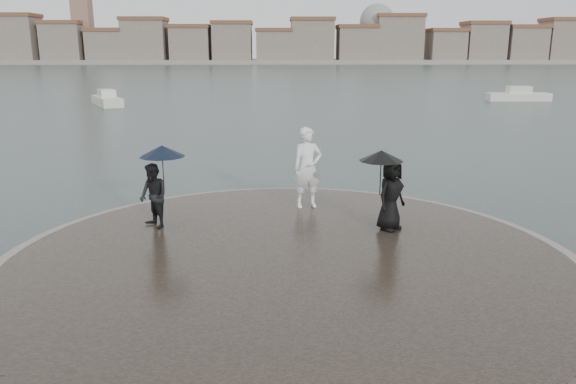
{
  "coord_description": "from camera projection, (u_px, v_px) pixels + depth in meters",
  "views": [
    {
      "loc": [
        -0.33,
        -7.75,
        4.69
      ],
      "look_at": [
        0.0,
        4.8,
        1.45
      ],
      "focal_mm": 35.0,
      "sensor_mm": 36.0,
      "label": 1
    }
  ],
  "objects": [
    {
      "name": "visitor_left",
      "position": [
        156.0,
        182.0,
        13.69
      ],
      "size": [
        1.3,
        1.15,
        2.04
      ],
      "color": "black",
      "rests_on": "quay_tip"
    },
    {
      "name": "quay_tip",
      "position": [
        290.0,
        264.0,
        12.02
      ],
      "size": [
        11.9,
        11.9,
        0.36
      ],
      "primitive_type": "cylinder",
      "color": "#2D261E",
      "rests_on": "ground"
    },
    {
      "name": "kerb_ring",
      "position": [
        290.0,
        265.0,
        12.03
      ],
      "size": [
        12.5,
        12.5,
        0.32
      ],
      "primitive_type": "cylinder",
      "color": "gray",
      "rests_on": "ground"
    },
    {
      "name": "statue",
      "position": [
        308.0,
        168.0,
        15.44
      ],
      "size": [
        0.92,
        0.71,
        2.23
      ],
      "primitive_type": "imported",
      "rotation": [
        0.0,
        0.0,
        0.24
      ],
      "color": "white",
      "rests_on": "quay_tip"
    },
    {
      "name": "boats",
      "position": [
        321.0,
        99.0,
        48.74
      ],
      "size": [
        40.79,
        6.85,
        1.5
      ],
      "color": "silver",
      "rests_on": "ground"
    },
    {
      "name": "visitor_right",
      "position": [
        388.0,
        184.0,
        13.52
      ],
      "size": [
        1.29,
        1.13,
        1.95
      ],
      "color": "black",
      "rests_on": "quay_tip"
    },
    {
      "name": "far_skyline",
      "position": [
        252.0,
        44.0,
        162.67
      ],
      "size": [
        260.0,
        20.0,
        37.0
      ],
      "color": "gray",
      "rests_on": "ground"
    },
    {
      "name": "ground",
      "position": [
        296.0,
        360.0,
        8.68
      ],
      "size": [
        400.0,
        400.0,
        0.0
      ],
      "primitive_type": "plane",
      "color": "#2B3835",
      "rests_on": "ground"
    }
  ]
}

